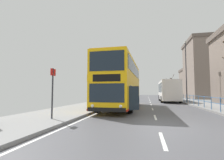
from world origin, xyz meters
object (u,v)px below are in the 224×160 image
object	(u,v)px
background_bus_far_lane	(168,90)
bare_tree_far_00	(171,87)
background_building_02	(203,82)
street_lamp_far_side	(186,67)
background_building_00	(214,69)
bus_stop_sign_near	(53,87)
double_decker_bus_main	(122,84)

from	to	relation	value
background_bus_far_lane	bare_tree_far_00	xyz separation A→B (m)	(2.72, 17.03, 1.01)
bare_tree_far_00	background_building_02	size ratio (longest dim) A/B	0.33
street_lamp_far_side	background_building_00	size ratio (longest dim) A/B	0.64
background_bus_far_lane	bus_stop_sign_near	distance (m)	20.51
street_lamp_far_side	double_decker_bus_main	bearing A→B (deg)	-129.07
background_bus_far_lane	street_lamp_far_side	world-z (taller)	street_lamp_far_side
double_decker_bus_main	background_building_02	bearing A→B (deg)	64.31
double_decker_bus_main	background_bus_far_lane	bearing A→B (deg)	64.16
street_lamp_far_side	background_building_00	world-z (taller)	background_building_00
street_lamp_far_side	bare_tree_far_00	xyz separation A→B (m)	(0.49, 18.88, -2.28)
background_bus_far_lane	background_building_00	distance (m)	18.66
bus_stop_sign_near	double_decker_bus_main	bearing A→B (deg)	71.23
bus_stop_sign_near	street_lamp_far_side	bearing A→B (deg)	58.84
bare_tree_far_00	background_building_00	world-z (taller)	background_building_00
background_building_02	bare_tree_far_00	bearing A→B (deg)	-135.16
background_building_02	double_decker_bus_main	bearing A→B (deg)	-115.69
street_lamp_far_side	bare_tree_far_00	bearing A→B (deg)	88.51
bus_stop_sign_near	background_building_00	size ratio (longest dim) A/B	0.20
bus_stop_sign_near	background_building_00	distance (m)	38.41
bare_tree_far_00	background_building_02	xyz separation A→B (m)	(10.42, 10.36, 1.80)
double_decker_bus_main	background_building_00	distance (m)	30.75
background_bus_far_lane	background_building_00	size ratio (longest dim) A/B	0.69
double_decker_bus_main	bare_tree_far_00	xyz separation A→B (m)	(8.23, 28.42, 0.47)
bus_stop_sign_near	background_building_02	xyz separation A→B (m)	(21.19, 46.25, 2.77)
double_decker_bus_main	bus_stop_sign_near	size ratio (longest dim) A/B	4.31
bare_tree_far_00	background_bus_far_lane	bearing A→B (deg)	-99.07
double_decker_bus_main	background_building_00	size ratio (longest dim) A/B	0.85
background_bus_far_lane	bare_tree_far_00	bearing A→B (deg)	80.93
background_building_00	bare_tree_far_00	bearing A→B (deg)	160.00
background_bus_far_lane	bus_stop_sign_near	xyz separation A→B (m)	(-8.05, -18.86, 0.04)
street_lamp_far_side	bare_tree_far_00	distance (m)	19.03
background_bus_far_lane	bus_stop_sign_near	size ratio (longest dim) A/B	3.50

